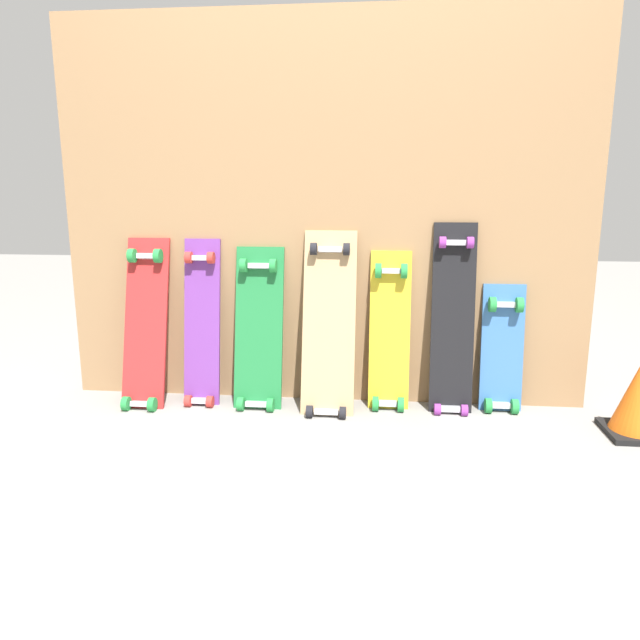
% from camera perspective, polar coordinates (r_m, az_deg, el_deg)
% --- Properties ---
extents(ground_plane, '(12.00, 12.00, 0.00)m').
position_cam_1_polar(ground_plane, '(2.88, 0.14, -7.82)').
color(ground_plane, gray).
extents(plywood_wall_panel, '(2.44, 0.04, 1.76)m').
position_cam_1_polar(plywood_wall_panel, '(2.78, 0.30, 10.04)').
color(plywood_wall_panel, '#99724C').
rests_on(plywood_wall_panel, ground).
extents(skateboard_red, '(0.20, 0.28, 0.84)m').
position_cam_1_polar(skateboard_red, '(2.90, -16.32, -0.90)').
color(skateboard_red, '#B22626').
rests_on(skateboard_red, ground).
extents(skateboard_purple, '(0.17, 0.20, 0.84)m').
position_cam_1_polar(skateboard_purple, '(2.86, -11.19, -0.89)').
color(skateboard_purple, '#6B338C').
rests_on(skateboard_purple, ground).
extents(skateboard_green, '(0.22, 0.23, 0.80)m').
position_cam_1_polar(skateboard_green, '(2.78, -5.87, -1.42)').
color(skateboard_green, '#1E7238').
rests_on(skateboard_green, ground).
extents(skateboard_natural, '(0.24, 0.28, 0.88)m').
position_cam_1_polar(skateboard_natural, '(2.70, 0.84, -1.00)').
color(skateboard_natural, tan).
rests_on(skateboard_natural, ground).
extents(skateboard_yellow, '(0.19, 0.17, 0.78)m').
position_cam_1_polar(skateboard_yellow, '(2.76, 6.64, -1.65)').
color(skateboard_yellow, gold).
rests_on(skateboard_yellow, ground).
extents(skateboard_black, '(0.19, 0.18, 0.92)m').
position_cam_1_polar(skateboard_black, '(2.75, 12.52, -0.60)').
color(skateboard_black, black).
rests_on(skateboard_black, ground).
extents(skateboard_blue, '(0.19, 0.14, 0.64)m').
position_cam_1_polar(skateboard_blue, '(2.84, 16.96, -3.18)').
color(skateboard_blue, '#386BAD').
rests_on(skateboard_blue, ground).
extents(traffic_cone, '(0.25, 0.25, 0.33)m').
position_cam_1_polar(traffic_cone, '(2.79, 28.19, -6.51)').
color(traffic_cone, black).
rests_on(traffic_cone, ground).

